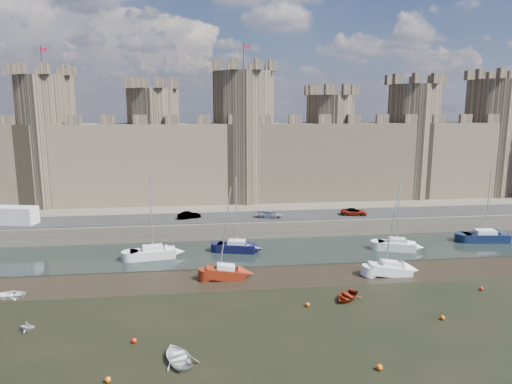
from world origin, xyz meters
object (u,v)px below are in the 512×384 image
at_px(car_2, 271,215).
at_px(sailboat_5, 390,269).
at_px(car_1, 189,215).
at_px(sailboat_4, 226,272).
at_px(van, 15,216).
at_px(car_3, 354,212).
at_px(sailboat_3, 485,236).
at_px(sailboat_2, 397,245).
at_px(sailboat_1, 237,247).
at_px(sailboat_0, 153,253).

distance_m(car_2, sailboat_5, 22.30).
relative_size(car_1, sailboat_4, 0.32).
relative_size(car_1, sailboat_5, 0.33).
height_order(car_1, sailboat_5, sailboat_5).
distance_m(van, sailboat_5, 52.51).
distance_m(car_3, sailboat_3, 18.98).
bearing_deg(sailboat_2, sailboat_3, 28.85).
distance_m(car_3, van, 50.71).
height_order(car_2, van, van).
xyz_separation_m(van, sailboat_3, (67.68, -8.82, -2.97)).
height_order(car_1, sailboat_1, sailboat_1).
bearing_deg(car_3, sailboat_4, 142.08).
xyz_separation_m(car_3, sailboat_2, (2.44, -10.65, -2.23)).
bearing_deg(car_3, car_1, 99.41).
height_order(car_2, car_3, car_3).
relative_size(car_1, car_2, 0.89).
bearing_deg(sailboat_4, car_2, 67.29).
height_order(sailboat_2, sailboat_5, sailboat_2).
height_order(van, sailboat_2, sailboat_2).
bearing_deg(sailboat_1, sailboat_0, -158.21).
bearing_deg(sailboat_5, sailboat_1, 150.21).
bearing_deg(sailboat_0, car_3, 10.01).
relative_size(sailboat_3, sailboat_5, 1.04).
bearing_deg(sailboat_4, car_3, 41.57).
xyz_separation_m(car_2, sailboat_2, (15.76, -10.53, -2.22)).
bearing_deg(sailboat_5, sailboat_0, 163.85).
xyz_separation_m(sailboat_0, sailboat_2, (32.64, -0.61, 0.02)).
bearing_deg(car_3, sailboat_1, 125.77).
xyz_separation_m(car_2, sailboat_4, (-7.94, -18.09, -2.29)).
bearing_deg(sailboat_3, car_2, 172.48).
distance_m(car_2, sailboat_1, 10.66).
height_order(car_2, sailboat_4, sailboat_4).
relative_size(car_3, van, 0.69).
xyz_separation_m(car_3, sailboat_1, (-19.25, -8.68, -2.27)).
xyz_separation_m(van, sailboat_2, (53.14, -11.29, -2.96)).
height_order(van, sailboat_1, sailboat_1).
bearing_deg(car_1, sailboat_3, -121.58).
xyz_separation_m(sailboat_1, sailboat_3, (36.23, 0.49, 0.03)).
bearing_deg(sailboat_5, sailboat_4, 178.86).
distance_m(car_1, sailboat_1, 11.83).
relative_size(sailboat_1, sailboat_3, 0.93).
relative_size(sailboat_4, sailboat_5, 1.01).
xyz_separation_m(car_1, car_2, (12.43, -1.06, -0.00)).
bearing_deg(car_2, van, 101.26).
xyz_separation_m(car_2, car_3, (13.32, 0.12, 0.01)).
bearing_deg(car_3, sailboat_5, -175.07).
bearing_deg(car_1, sailboat_1, -165.49).
relative_size(car_2, van, 0.65).
distance_m(car_1, sailboat_3, 43.75).
xyz_separation_m(car_1, sailboat_0, (-4.45, -10.98, -2.25)).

